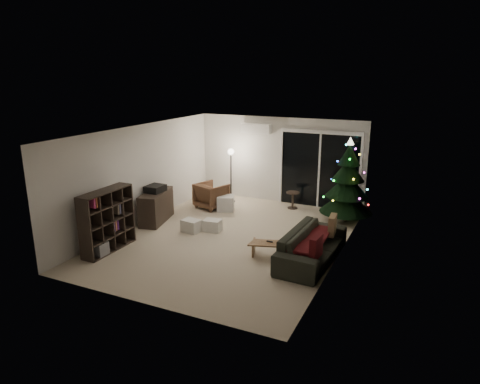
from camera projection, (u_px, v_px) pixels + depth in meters
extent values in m
plane|color=beige|center=(231.00, 238.00, 9.99)|extent=(6.50, 6.50, 0.00)
plane|color=white|center=(230.00, 131.00, 9.31)|extent=(6.50, 6.50, 0.00)
cube|color=silver|center=(279.00, 160.00, 12.48)|extent=(5.00, 0.02, 2.50)
cube|color=silver|center=(140.00, 234.00, 6.81)|extent=(5.00, 0.02, 2.50)
cube|color=silver|center=(141.00, 175.00, 10.67)|extent=(0.02, 6.50, 2.50)
cube|color=silver|center=(341.00, 200.00, 8.63)|extent=(0.02, 6.50, 2.50)
cube|color=black|center=(319.00, 171.00, 12.03)|extent=(2.20, 0.02, 2.10)
cube|color=white|center=(256.00, 129.00, 12.42)|extent=(0.90, 0.22, 0.28)
cube|color=#3F3833|center=(322.00, 203.00, 12.79)|extent=(2.60, 1.00, 0.10)
cube|color=white|center=(326.00, 182.00, 12.99)|extent=(2.20, 0.06, 1.00)
cube|color=black|center=(156.00, 207.00, 11.00)|extent=(0.76, 1.35, 0.80)
cube|color=black|center=(155.00, 189.00, 10.86)|extent=(0.40, 0.48, 0.17)
imported|color=brown|center=(212.00, 195.00, 12.13)|extent=(0.98, 1.00, 0.72)
cube|color=silver|center=(226.00, 203.00, 11.94)|extent=(0.60, 0.60, 0.41)
cube|color=beige|center=(191.00, 226.00, 10.33)|extent=(0.47, 0.38, 0.30)
cube|color=beige|center=(213.00, 225.00, 10.39)|extent=(0.44, 0.35, 0.29)
cylinder|color=black|center=(293.00, 200.00, 12.10)|extent=(0.47, 0.47, 0.47)
cylinder|color=black|center=(231.00, 177.00, 12.57)|extent=(0.24, 0.24, 1.53)
imported|color=black|center=(312.00, 246.00, 8.71)|extent=(0.97, 2.27, 0.65)
cube|color=#531316|center=(308.00, 238.00, 8.72)|extent=(0.70, 1.61, 0.05)
cube|color=#8D6B4C|center=(332.00, 225.00, 9.11)|extent=(0.17, 0.44, 0.43)
cube|color=#531316|center=(316.00, 247.00, 7.97)|extent=(0.16, 0.44, 0.43)
cube|color=black|center=(270.00, 241.00, 8.86)|extent=(0.14, 0.04, 0.02)
cube|color=slate|center=(282.00, 243.00, 8.80)|extent=(0.13, 0.08, 0.02)
cone|color=black|center=(348.00, 180.00, 10.84)|extent=(1.77, 1.77, 2.18)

